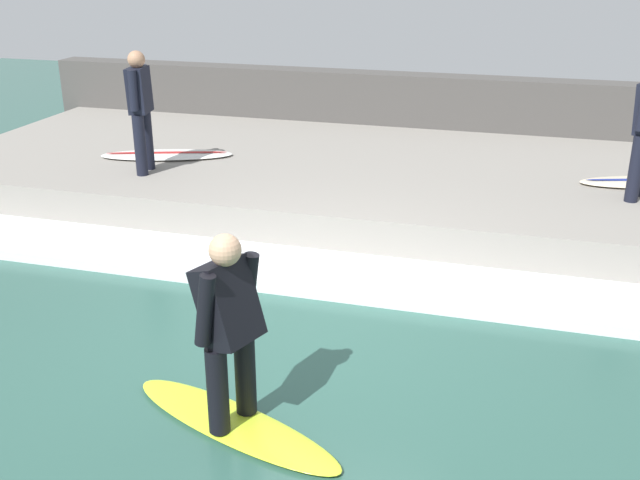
{
  "coord_description": "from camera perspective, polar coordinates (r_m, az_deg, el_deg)",
  "views": [
    {
      "loc": [
        -5.83,
        -1.79,
        3.32
      ],
      "look_at": [
        0.48,
        0.0,
        0.7
      ],
      "focal_mm": 42.0,
      "sensor_mm": 36.0,
      "label": 1
    }
  ],
  "objects": [
    {
      "name": "ground_plane",
      "position": [
        6.94,
        -1.09,
        -6.79
      ],
      "size": [
        28.0,
        28.0,
        0.0
      ],
      "primitive_type": "plane",
      "color": "#2D564C"
    },
    {
      "name": "concrete_ledge",
      "position": [
        10.27,
        5.1,
        4.36
      ],
      "size": [
        4.4,
        12.31,
        0.52
      ],
      "primitive_type": "cube",
      "color": "gray",
      "rests_on": "ground_plane"
    },
    {
      "name": "back_wall",
      "position": [
        12.5,
        7.36,
        9.37
      ],
      "size": [
        0.5,
        12.93,
        1.34
      ],
      "primitive_type": "cube",
      "color": "#474442",
      "rests_on": "ground_plane"
    },
    {
      "name": "wave_foam_crest",
      "position": [
        7.87,
        1.25,
        -2.7
      ],
      "size": [
        1.0,
        11.69,
        0.12
      ],
      "primitive_type": "cube",
      "color": "silver",
      "rests_on": "ground_plane"
    },
    {
      "name": "surfboard_riding",
      "position": [
        5.69,
        -6.58,
        -13.72
      ],
      "size": [
        1.07,
        1.94,
        0.06
      ],
      "color": "#BFE02D",
      "rests_on": "ground_plane"
    },
    {
      "name": "surfer_riding",
      "position": [
        5.24,
        -6.97,
        -6.19
      ],
      "size": [
        0.52,
        0.49,
        1.46
      ],
      "color": "black",
      "rests_on": "surfboard_riding"
    },
    {
      "name": "surfer_waiting_near",
      "position": [
        9.87,
        -13.53,
        9.94
      ],
      "size": [
        0.52,
        0.29,
        1.55
      ],
      "color": "black",
      "rests_on": "concrete_ledge"
    },
    {
      "name": "surfboard_waiting_near",
      "position": [
        10.73,
        -11.59,
        6.39
      ],
      "size": [
        1.12,
        1.92,
        0.07
      ],
      "color": "white",
      "rests_on": "concrete_ledge"
    }
  ]
}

